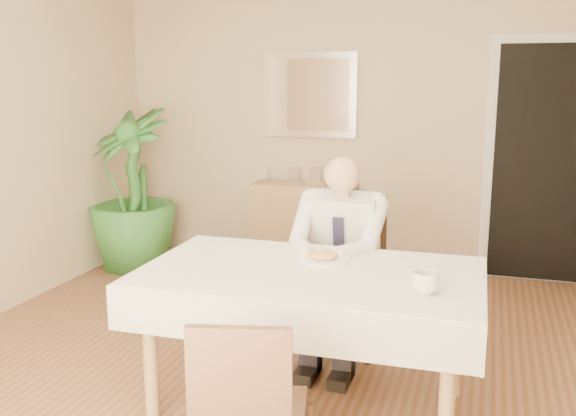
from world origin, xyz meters
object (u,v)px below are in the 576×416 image
(dining_table, at_px, (310,286))
(coffee_mug, at_px, (426,283))
(chair_near, at_px, (250,406))
(chair_far, at_px, (347,262))
(potted_palm, at_px, (131,189))
(seated_man, at_px, (337,252))
(sideboard, at_px, (305,225))

(dining_table, relative_size, coffee_mug, 13.61)
(chair_near, distance_m, coffee_mug, 0.97)
(chair_far, height_order, potted_palm, potted_palm)
(dining_table, bearing_deg, potted_palm, 137.54)
(seated_man, bearing_deg, sideboard, 111.45)
(chair_near, relative_size, potted_palm, 0.57)
(sideboard, distance_m, potted_palm, 1.60)
(potted_palm, bearing_deg, coffee_mug, -37.48)
(chair_near, relative_size, sideboard, 0.87)
(seated_man, height_order, sideboard, seated_man)
(dining_table, distance_m, sideboard, 2.64)
(dining_table, height_order, chair_near, chair_near)
(chair_far, distance_m, sideboard, 1.80)
(chair_far, distance_m, seated_man, 0.33)
(dining_table, relative_size, sideboard, 1.82)
(coffee_mug, bearing_deg, seated_man, 127.21)
(chair_near, bearing_deg, sideboard, 88.98)
(dining_table, bearing_deg, chair_near, -90.50)
(coffee_mug, bearing_deg, chair_far, 118.86)
(chair_far, height_order, coffee_mug, chair_far)
(chair_far, bearing_deg, potted_palm, 148.80)
(seated_man, distance_m, potted_palm, 2.61)
(chair_far, relative_size, sideboard, 1.01)
(chair_near, height_order, sideboard, chair_near)
(chair_far, xyz_separation_m, chair_near, (0.01, -1.77, -0.08))
(chair_far, bearing_deg, sideboard, 109.72)
(coffee_mug, relative_size, potted_palm, 0.09)
(potted_palm, bearing_deg, dining_table, -41.59)
(dining_table, distance_m, potted_palm, 2.97)
(chair_far, bearing_deg, chair_near, -95.00)
(dining_table, relative_size, potted_palm, 1.20)
(seated_man, distance_m, sideboard, 2.08)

